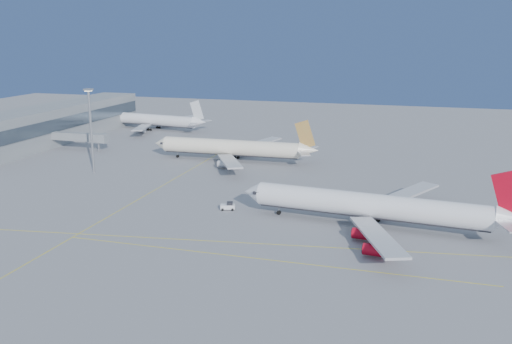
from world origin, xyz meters
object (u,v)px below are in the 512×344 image
object	(u,v)px
airliner_virgin	(375,207)
airliner_third	(154,120)
light_mast	(91,124)
airliner_etihad	(234,148)
pushback_tug	(228,206)

from	to	relation	value
airliner_virgin	airliner_third	distance (m)	158.28
light_mast	airliner_virgin	bearing A→B (deg)	-16.91
airliner_virgin	airliner_third	size ratio (longest dim) A/B	1.18
airliner_etihad	light_mast	distance (m)	49.90
pushback_tug	airliner_third	bearing A→B (deg)	108.77
airliner_virgin	pushback_tug	size ratio (longest dim) A/B	16.35
airliner_virgin	light_mast	distance (m)	98.26
airliner_virgin	light_mast	bearing A→B (deg)	168.77
airliner_etihad	airliner_third	distance (m)	79.00
airliner_virgin	light_mast	xyz separation A→B (m)	(-93.40, 28.39, 11.22)
airliner_etihad	airliner_third	size ratio (longest dim) A/B	1.08
airliner_virgin	airliner_etihad	size ratio (longest dim) A/B	1.09
pushback_tug	airliner_etihad	bearing A→B (deg)	91.32
airliner_virgin	pushback_tug	xyz separation A→B (m)	(-37.63, 2.59, -3.99)
airliner_virgin	pushback_tug	distance (m)	37.92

